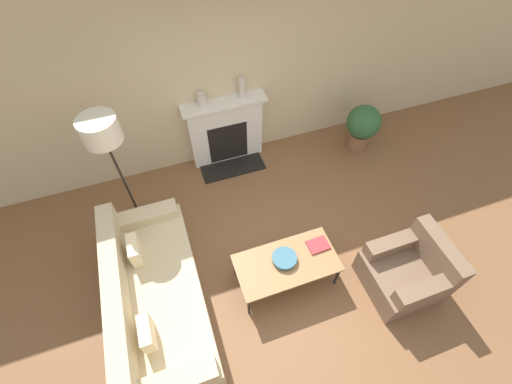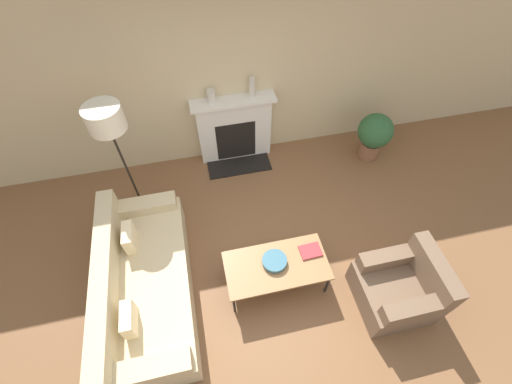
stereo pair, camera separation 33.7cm
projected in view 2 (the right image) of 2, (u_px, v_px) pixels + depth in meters
ground_plane at (266, 280)px, 4.41m from camera, size 18.00×18.00×0.00m
wall_back at (227, 74)px, 4.74m from camera, size 18.00×0.06×2.90m
fireplace at (235, 130)px, 5.37m from camera, size 1.25×0.59×1.13m
couch at (144, 284)px, 4.05m from camera, size 0.97×2.21×0.83m
armchair_near at (400, 288)px, 4.02m from camera, size 0.85×0.81×0.82m
coffee_table at (277, 266)px, 4.08m from camera, size 1.23×0.63×0.44m
bowl at (275, 261)px, 4.05m from camera, size 0.30×0.30×0.07m
book at (310, 251)px, 4.16m from camera, size 0.26×0.20×0.02m
floor_lamp at (108, 125)px, 3.88m from camera, size 0.43×0.43×1.83m
mantel_vase_left at (211, 96)px, 4.80m from camera, size 0.12×0.12×0.19m
mantel_vase_center_left at (252, 87)px, 4.84m from camera, size 0.09×0.09×0.30m
potted_plant at (374, 134)px, 5.42m from camera, size 0.55×0.55×0.82m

